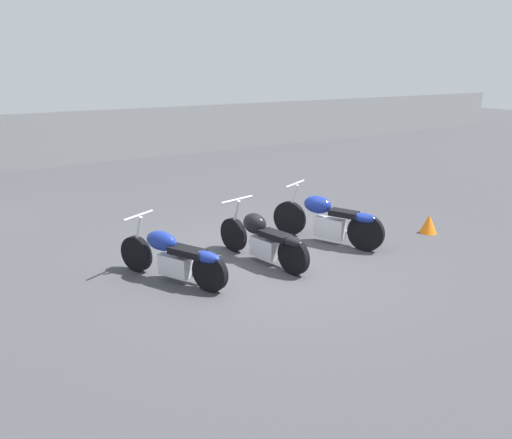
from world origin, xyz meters
TOP-DOWN VIEW (x-y plane):
  - ground_plane at (0.00, 0.00)m, footprint 60.00×60.00m
  - fence_back at (0.00, 10.02)m, footprint 40.00×0.04m
  - motorcycle_slot_0 at (-1.53, 0.07)m, footprint 1.03×1.79m
  - motorcycle_slot_1 at (-0.02, -0.00)m, footprint 0.72×1.94m
  - motorcycle_slot_2 at (1.45, 0.17)m, footprint 1.05×1.99m
  - traffic_cone_near at (3.43, -0.43)m, footprint 0.32×0.32m

SIDE VIEW (x-z plane):
  - ground_plane at x=0.00m, z-range 0.00..0.00m
  - traffic_cone_near at x=3.43m, z-range 0.00..0.36m
  - motorcycle_slot_0 at x=-1.53m, z-range -0.07..0.86m
  - motorcycle_slot_1 at x=-0.02m, z-range -0.07..0.88m
  - motorcycle_slot_2 at x=1.45m, z-range -0.07..0.94m
  - fence_back at x=0.00m, z-range 0.00..1.68m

